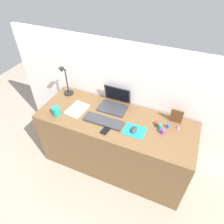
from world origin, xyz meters
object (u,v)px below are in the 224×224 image
object	(u,v)px
toy_figurine_purple	(163,131)
toy_figurine_teal	(160,126)
laptop	(115,102)
desk_lamp	(66,82)
picture_frame	(176,116)
keyboard	(104,121)
toy_figurine_red	(157,123)
toy_figurine_blue	(168,126)
coffee_mug	(56,111)
toy_figurine_pink	(179,127)
mouse	(134,129)
notebook_pad	(77,109)
cell_phone	(106,130)

from	to	relation	value
toy_figurine_purple	toy_figurine_teal	xyz separation A→B (m)	(-0.04, 0.05, 0.00)
laptop	desk_lamp	xyz separation A→B (m)	(-0.59, -0.03, 0.12)
picture_frame	keyboard	bearing A→B (deg)	-156.54
laptop	toy_figurine_red	size ratio (longest dim) A/B	7.08
desk_lamp	picture_frame	distance (m)	1.26
toy_figurine_blue	coffee_mug	bearing A→B (deg)	-166.58
toy_figurine_pink	coffee_mug	bearing A→B (deg)	-166.49
mouse	toy_figurine_pink	world-z (taller)	toy_figurine_pink
mouse	toy_figurine_pink	distance (m)	0.44
keyboard	desk_lamp	size ratio (longest dim) A/B	1.11
picture_frame	toy_figurine_pink	world-z (taller)	picture_frame
notebook_pad	toy_figurine_red	world-z (taller)	toy_figurine_red
coffee_mug	desk_lamp	bearing A→B (deg)	104.10
notebook_pad	toy_figurine_teal	world-z (taller)	toy_figurine_teal
toy_figurine_red	toy_figurine_purple	xyz separation A→B (m)	(0.08, -0.09, 0.01)
toy_figurine_purple	toy_figurine_teal	size ratio (longest dim) A/B	0.98
keyboard	notebook_pad	xyz separation A→B (m)	(-0.34, 0.05, 0.00)
notebook_pad	toy_figurine_teal	distance (m)	0.89
keyboard	toy_figurine_purple	xyz separation A→B (m)	(0.58, 0.08, 0.02)
picture_frame	toy_figurine_teal	distance (m)	0.20
laptop	toy_figurine_blue	distance (m)	0.62
coffee_mug	toy_figurine_teal	bearing A→B (deg)	12.02
keyboard	desk_lamp	bearing A→B (deg)	156.69
mouse	picture_frame	distance (m)	0.45
laptop	picture_frame	bearing A→B (deg)	0.35
cell_phone	desk_lamp	xyz separation A→B (m)	(-0.66, 0.35, 0.17)
desk_lamp	picture_frame	size ratio (longest dim) A/B	2.46
toy_figurine_purple	toy_figurine_blue	bearing A→B (deg)	71.45
keyboard	picture_frame	size ratio (longest dim) A/B	2.73
toy_figurine_teal	toy_figurine_pink	bearing A→B (deg)	22.19
coffee_mug	toy_figurine_teal	distance (m)	1.07
notebook_pad	toy_figurine_purple	size ratio (longest dim) A/B	3.81
picture_frame	toy_figurine_pink	distance (m)	0.12
notebook_pad	toy_figurine_red	distance (m)	0.85
laptop	notebook_pad	xyz separation A→B (m)	(-0.35, -0.23, -0.04)
cell_phone	toy_figurine_purple	distance (m)	0.54
toy_figurine_purple	toy_figurine_pink	size ratio (longest dim) A/B	1.59
toy_figurine_purple	toy_figurine_pink	distance (m)	0.18
keyboard	toy_figurine_purple	bearing A→B (deg)	7.62
toy_figurine_pink	desk_lamp	bearing A→B (deg)	177.64
coffee_mug	toy_figurine_pink	distance (m)	1.25
notebook_pad	cell_phone	bearing A→B (deg)	-13.96
toy_figurine_red	toy_figurine_teal	distance (m)	0.06
cell_phone	toy_figurine_red	bearing A→B (deg)	41.02
picture_frame	mouse	bearing A→B (deg)	-139.72
toy_figurine_red	toy_figurine_purple	world-z (taller)	toy_figurine_purple
picture_frame	toy_figurine_blue	world-z (taller)	picture_frame
desk_lamp	coffee_mug	xyz separation A→B (m)	(0.09, -0.34, -0.13)
keyboard	mouse	bearing A→B (deg)	-0.02
keyboard	toy_figurine_pink	distance (m)	0.74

